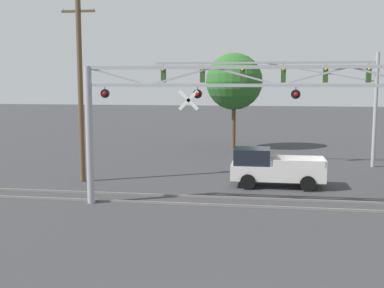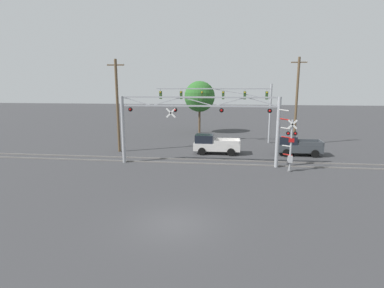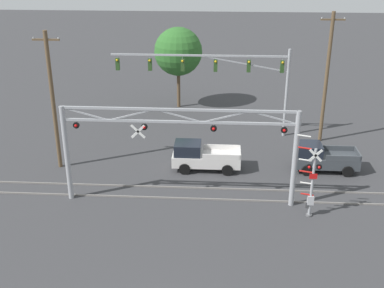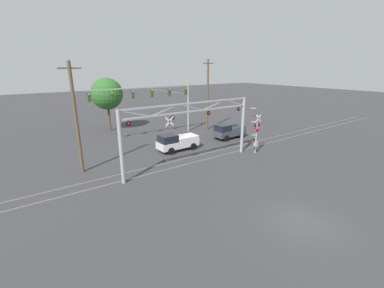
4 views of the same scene
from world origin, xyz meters
The scene contains 11 objects.
ground_plane centered at (0.00, 0.00, 0.00)m, with size 200.00×200.00×0.00m, color #38383A.
rail_track_near centered at (0.00, 12.08, 0.05)m, with size 80.00×0.08×0.10m, color gray.
rail_track_far centered at (0.00, 13.52, 0.05)m, with size 80.00×0.08×0.10m, color gray.
crossing_gantry centered at (-0.01, 11.80, 3.96)m, with size 13.97×0.32×6.05m.
crossing_signal_mast centered at (7.65, 10.57, 2.07)m, with size 1.52×0.35×5.13m.
traffic_signal_span centered at (3.10, 23.28, 5.26)m, with size 14.18×0.39×7.19m.
pickup_truck_lead centered at (1.18, 16.51, 0.96)m, with size 4.75×2.08×1.97m.
pickup_truck_following centered at (9.52, 16.83, 0.96)m, with size 4.41×2.08×1.97m.
utility_pole_left centered at (-8.95, 16.24, 4.96)m, with size 1.80×0.28×9.63m.
utility_pole_right centered at (10.45, 22.38, 5.24)m, with size 1.80×0.28×10.18m.
background_tree_beyond_span centered at (-1.71, 30.28, 5.39)m, with size 4.50×4.50×7.65m.
Camera 2 is at (2.67, -14.03, 6.95)m, focal length 28.00 mm.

